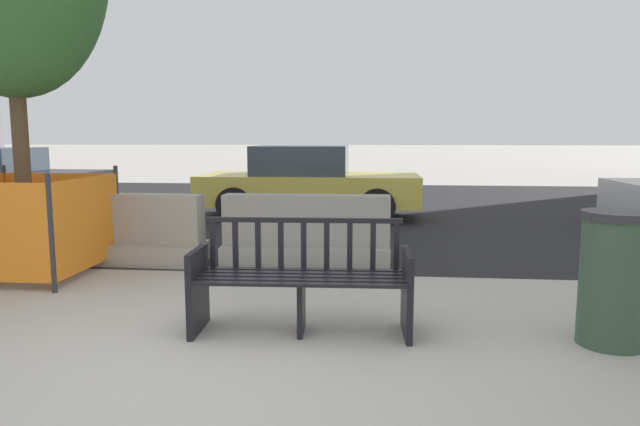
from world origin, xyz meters
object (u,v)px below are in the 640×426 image
(car_taxi_near, at_px, (308,183))
(street_bench, at_px, (302,283))
(jersey_barrier_centre, at_px, (306,236))
(construction_fence, at_px, (26,222))
(trash_bin, at_px, (614,278))
(jersey_barrier_left, at_px, (123,234))

(car_taxi_near, bearing_deg, street_bench, -83.59)
(jersey_barrier_centre, distance_m, car_taxi_near, 4.04)
(street_bench, relative_size, construction_fence, 1.14)
(jersey_barrier_centre, relative_size, construction_fence, 1.34)
(jersey_barrier_centre, bearing_deg, car_taxi_near, 96.61)
(jersey_barrier_centre, xyz_separation_m, construction_fence, (-3.04, -0.81, 0.25))
(trash_bin, bearing_deg, jersey_barrier_centre, 136.18)
(street_bench, xyz_separation_m, car_taxi_near, (-0.72, 6.41, 0.27))
(street_bench, distance_m, car_taxi_near, 6.46)
(jersey_barrier_centre, bearing_deg, jersey_barrier_left, -177.35)
(jersey_barrier_centre, relative_size, jersey_barrier_left, 1.00)
(car_taxi_near, xyz_separation_m, trash_bin, (3.03, -6.47, -0.16))
(street_bench, height_order, jersey_barrier_centre, street_bench)
(construction_fence, relative_size, car_taxi_near, 0.36)
(jersey_barrier_left, height_order, car_taxi_near, car_taxi_near)
(jersey_barrier_centre, xyz_separation_m, jersey_barrier_left, (-2.25, -0.10, 0.00))
(jersey_barrier_left, height_order, trash_bin, trash_bin)
(jersey_barrier_left, relative_size, construction_fence, 1.35)
(trash_bin, bearing_deg, jersey_barrier_left, 153.91)
(construction_fence, distance_m, car_taxi_near, 5.45)
(car_taxi_near, distance_m, trash_bin, 7.14)
(jersey_barrier_centre, bearing_deg, street_bench, -83.93)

